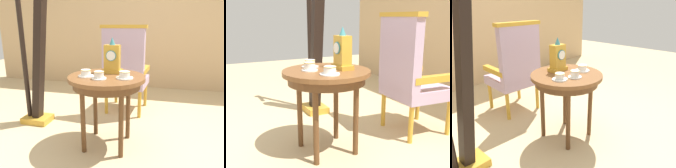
# 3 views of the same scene
# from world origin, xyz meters

# --- Properties ---
(ground_plane) EXTENTS (10.00, 10.00, 0.00)m
(ground_plane) POSITION_xyz_m (0.00, 0.00, 0.00)
(ground_plane) COLOR tan
(side_table) EXTENTS (0.70, 0.70, 0.69)m
(side_table) POSITION_xyz_m (-0.06, 0.06, 0.61)
(side_table) COLOR brown
(side_table) RESTS_ON ground
(teacup_left) EXTENTS (0.14, 0.14, 0.06)m
(teacup_left) POSITION_xyz_m (-0.24, -0.01, 0.72)
(teacup_left) COLOR white
(teacup_left) RESTS_ON side_table
(teacup_right) EXTENTS (0.13, 0.13, 0.07)m
(teacup_right) POSITION_xyz_m (-0.10, -0.07, 0.72)
(teacup_right) COLOR white
(teacup_right) RESTS_ON side_table
(teacup_center) EXTENTS (0.15, 0.15, 0.06)m
(teacup_center) POSITION_xyz_m (0.11, 0.00, 0.72)
(teacup_center) COLOR white
(teacup_center) RESTS_ON side_table
(mantel_clock) EXTENTS (0.19, 0.11, 0.34)m
(mantel_clock) POSITION_xyz_m (-0.04, 0.19, 0.83)
(mantel_clock) COLOR gold
(mantel_clock) RESTS_ON side_table
(armchair) EXTENTS (0.58, 0.57, 1.14)m
(armchair) POSITION_xyz_m (-0.05, 0.90, 0.59)
(armchair) COLOR #B299B7
(armchair) RESTS_ON ground
(harp) EXTENTS (0.40, 0.24, 1.83)m
(harp) POSITION_xyz_m (-0.98, 0.35, 0.74)
(harp) COLOR gold
(harp) RESTS_ON ground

